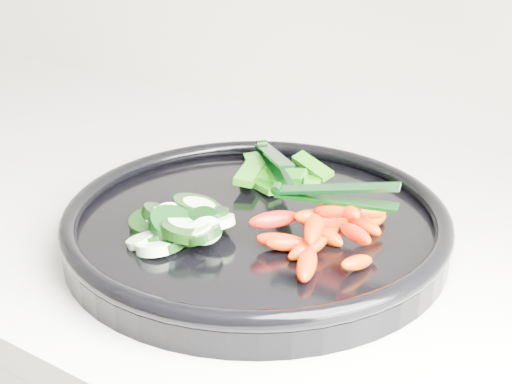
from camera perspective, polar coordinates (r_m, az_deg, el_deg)
The scene contains 6 objects.
veggie_tray at distance 0.69m, azimuth 0.00°, elevation -2.60°, with size 0.39×0.39×0.04m.
cucumber_pile at distance 0.67m, azimuth -6.23°, elevation -2.55°, with size 0.12×0.13×0.04m.
carrot_pile at distance 0.64m, azimuth 5.61°, elevation -2.88°, with size 0.13×0.16×0.05m.
pepper_pile at distance 0.78m, azimuth 1.32°, elevation 1.49°, with size 0.12×0.10×0.03m.
tong_carrot at distance 0.63m, azimuth 6.13°, elevation -0.16°, with size 0.11×0.05×0.02m.
tong_pepper at distance 0.77m, azimuth 1.35°, elevation 2.65°, with size 0.09×0.09×0.02m.
Camera 1 is at (0.67, 1.12, 1.27)m, focal length 50.00 mm.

